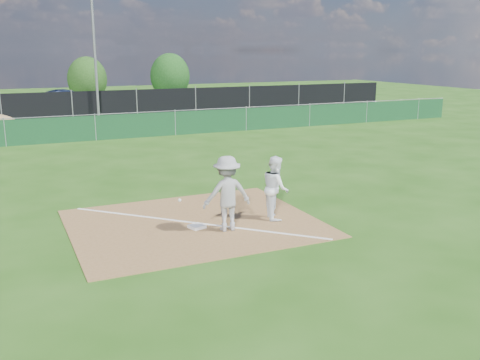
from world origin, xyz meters
The scene contains 14 objects.
ground centered at (0.00, 10.00, 0.00)m, with size 90.00×90.00×0.00m, color #204B10.
infield_dirt centered at (0.00, 1.00, 0.01)m, with size 6.00×5.00×0.02m, color brown.
foul_line centered at (0.00, 1.00, 0.03)m, with size 0.08×7.00×0.01m, color white.
green_fence centered at (0.00, 15.00, 0.60)m, with size 44.00×0.05×1.20m, color #0F371B.
black_fence centered at (0.00, 23.00, 0.90)m, with size 46.00×0.04×1.80m, color black.
parking_lot centered at (0.00, 28.00, 0.01)m, with size 46.00×9.00×0.01m, color black.
light_pole centered at (1.50, 22.70, 4.00)m, with size 0.16×0.16×8.00m, color slate.
first_base centered at (-0.07, 0.60, 0.06)m, with size 0.34×0.34×0.07m, color silver.
play_at_first centered at (0.55, 0.17, 0.93)m, with size 1.78×0.75×1.81m.
runner centered at (2.07, 0.55, 0.82)m, with size 0.80×0.62×1.64m, color white.
car_mid centered at (0.50, 28.40, 0.78)m, with size 1.63×4.67×1.54m, color black.
car_right centered at (6.89, 26.97, 0.63)m, with size 1.74×4.29×1.24m, color black.
tree_mid centered at (2.76, 34.52, 1.94)m, with size 3.17×3.17×3.76m.
tree_right centered at (9.71, 34.18, 2.07)m, with size 3.38×3.38×4.01m.
Camera 1 is at (-4.24, -11.10, 4.23)m, focal length 40.00 mm.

